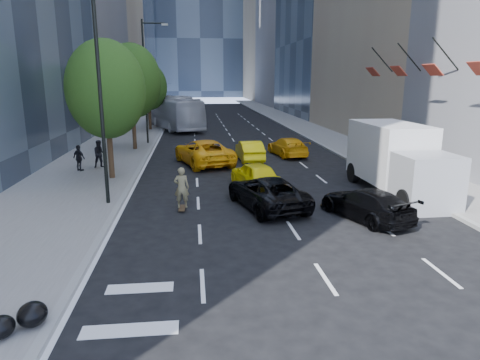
{
  "coord_description": "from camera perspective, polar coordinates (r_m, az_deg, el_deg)",
  "views": [
    {
      "loc": [
        -2.66,
        -14.87,
        5.6
      ],
      "look_at": [
        -0.83,
        1.65,
        1.6
      ],
      "focal_mm": 32.0,
      "sensor_mm": 36.0,
      "label": 1
    }
  ],
  "objects": [
    {
      "name": "ground",
      "position": [
        16.11,
        3.61,
        -6.84
      ],
      "size": [
        160.0,
        160.0,
        0.0
      ],
      "primitive_type": "plane",
      "color": "black",
      "rests_on": "ground"
    },
    {
      "name": "sidewalk_left",
      "position": [
        45.65,
        -14.33,
        6.16
      ],
      "size": [
        6.0,
        120.0,
        0.15
      ],
      "primitive_type": "cube",
      "color": "slate",
      "rests_on": "ground"
    },
    {
      "name": "sidewalk_right",
      "position": [
        46.94,
        9.45,
        6.58
      ],
      "size": [
        4.0,
        120.0,
        0.15
      ],
      "primitive_type": "cube",
      "color": "slate",
      "rests_on": "ground"
    },
    {
      "name": "lamp_near",
      "position": [
        19.22,
        -17.81,
        13.54
      ],
      "size": [
        2.13,
        0.22,
        10.0
      ],
      "color": "black",
      "rests_on": "sidewalk_left"
    },
    {
      "name": "lamp_far",
      "position": [
        37.05,
        -12.33,
        13.55
      ],
      "size": [
        2.13,
        0.22,
        10.0
      ],
      "color": "black",
      "rests_on": "sidewalk_left"
    },
    {
      "name": "tree_near",
      "position": [
        24.3,
        -17.43,
        11.44
      ],
      "size": [
        4.2,
        4.2,
        7.46
      ],
      "color": "#322613",
      "rests_on": "sidewalk_left"
    },
    {
      "name": "tree_mid",
      "position": [
        34.17,
        -14.3,
        12.65
      ],
      "size": [
        4.5,
        4.5,
        7.99
      ],
      "color": "#322613",
      "rests_on": "sidewalk_left"
    },
    {
      "name": "tree_far",
      "position": [
        47.1,
        -12.11,
        12.05
      ],
      "size": [
        3.9,
        3.9,
        6.92
      ],
      "color": "#322613",
      "rests_on": "sidewalk_left"
    },
    {
      "name": "traffic_signal",
      "position": [
        55.01,
        -10.43,
        11.89
      ],
      "size": [
        2.48,
        0.53,
        5.2
      ],
      "color": "black",
      "rests_on": "sidewalk_left"
    },
    {
      "name": "facade_flags",
      "position": [
        28.21,
        22.5,
        13.73
      ],
      "size": [
        1.85,
        13.3,
        2.05
      ],
      "color": "black",
      "rests_on": "ground"
    },
    {
      "name": "skateboarder",
      "position": [
        18.47,
        -7.78,
        -1.37
      ],
      "size": [
        0.68,
        0.47,
        1.78
      ],
      "primitive_type": "imported",
      "rotation": [
        0.0,
        0.0,
        3.08
      ],
      "color": "olive",
      "rests_on": "ground"
    },
    {
      "name": "black_sedan_lincoln",
      "position": [
        18.79,
        3.59,
        -1.63
      ],
      "size": [
        3.46,
        5.4,
        1.39
      ],
      "primitive_type": "imported",
      "rotation": [
        0.0,
        0.0,
        3.39
      ],
      "color": "black",
      "rests_on": "ground"
    },
    {
      "name": "black_sedan_mercedes",
      "position": [
        17.98,
        16.41,
        -3.07
      ],
      "size": [
        3.16,
        4.7,
        1.27
      ],
      "primitive_type": "imported",
      "rotation": [
        0.0,
        0.0,
        3.49
      ],
      "color": "black",
      "rests_on": "ground"
    },
    {
      "name": "taxi_a",
      "position": [
        22.25,
        2.01,
        0.75
      ],
      "size": [
        2.49,
        4.26,
        1.36
      ],
      "primitive_type": "imported",
      "rotation": [
        0.0,
        0.0,
        3.37
      ],
      "color": "yellow",
      "rests_on": "ground"
    },
    {
      "name": "taxi_b",
      "position": [
        29.53,
        1.29,
        3.96
      ],
      "size": [
        1.62,
        4.24,
        1.38
      ],
      "primitive_type": "imported",
      "rotation": [
        0.0,
        0.0,
        3.18
      ],
      "color": "yellow",
      "rests_on": "ground"
    },
    {
      "name": "taxi_c",
      "position": [
        28.28,
        -4.89,
        3.75
      ],
      "size": [
        4.3,
        6.43,
        1.64
      ],
      "primitive_type": "imported",
      "rotation": [
        0.0,
        0.0,
        3.43
      ],
      "color": "#FFAD0D",
      "rests_on": "ground"
    },
    {
      "name": "taxi_d",
      "position": [
        31.52,
        6.36,
        4.44
      ],
      "size": [
        2.54,
        4.83,
        1.34
      ],
      "primitive_type": "imported",
      "rotation": [
        0.0,
        0.0,
        3.29
      ],
      "color": "#F1A50C",
      "rests_on": "ground"
    },
    {
      "name": "city_bus",
      "position": [
        48.81,
        -8.91,
        8.91
      ],
      "size": [
        7.07,
        13.25,
        3.61
      ],
      "primitive_type": "imported",
      "rotation": [
        0.0,
        0.0,
        0.33
      ],
      "color": "silver",
      "rests_on": "ground"
    },
    {
      "name": "box_truck",
      "position": [
        22.12,
        20.28,
        2.57
      ],
      "size": [
        2.69,
        7.09,
        3.37
      ],
      "rotation": [
        0.0,
        0.0,
        0.02
      ],
      "color": "silver",
      "rests_on": "ground"
    },
    {
      "name": "pedestrian_a",
      "position": [
        27.78,
        -18.17,
        3.32
      ],
      "size": [
        1.02,
        0.93,
        1.7
      ],
      "primitive_type": "imported",
      "rotation": [
        0.0,
        0.0,
        0.42
      ],
      "color": "black",
      "rests_on": "sidewalk_left"
    },
    {
      "name": "pedestrian_b",
      "position": [
        27.19,
        -20.66,
        2.76
      ],
      "size": [
        0.96,
        0.83,
        1.55
      ],
      "primitive_type": "imported",
      "rotation": [
        0.0,
        0.0,
        2.53
      ],
      "color": "black",
      "rests_on": "sidewalk_left"
    },
    {
      "name": "garbage_bags",
      "position": [
        11.02,
        -27.27,
        -16.18
      ],
      "size": [
        1.12,
        1.08,
        0.55
      ],
      "color": "black",
      "rests_on": "sidewalk_left"
    }
  ]
}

